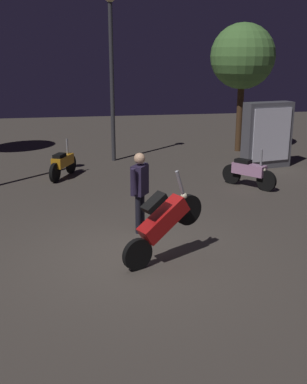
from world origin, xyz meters
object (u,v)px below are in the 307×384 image
object	(u,v)px
streetlamp_near	(111,58)
kiosk_billboard	(267,135)
motorcycle_red_foreground	(163,222)
motorcycle_orange_parked_left	(63,163)
person_rider_beside	(140,186)
motorcycle_pink_parked_right	(249,172)

from	to	relation	value
streetlamp_near	kiosk_billboard	distance (m)	5.66
motorcycle_red_foreground	motorcycle_orange_parked_left	xyz separation A→B (m)	(-1.81, 6.26, -0.31)
person_rider_beside	kiosk_billboard	xyz separation A→B (m)	(4.88, 4.99, 0.05)
motorcycle_red_foreground	kiosk_billboard	distance (m)	8.00
motorcycle_orange_parked_left	person_rider_beside	distance (m)	5.06
motorcycle_orange_parked_left	motorcycle_pink_parked_right	bearing A→B (deg)	-86.35
motorcycle_red_foreground	motorcycle_orange_parked_left	size ratio (longest dim) A/B	1.05
streetlamp_near	motorcycle_pink_parked_right	bearing A→B (deg)	-49.96
motorcycle_red_foreground	person_rider_beside	distance (m)	1.53
motorcycle_orange_parked_left	person_rider_beside	xyz separation A→B (m)	(1.62, -4.76, 0.56)
motorcycle_red_foreground	motorcycle_pink_parked_right	distance (m)	5.41
person_rider_beside	motorcycle_pink_parked_right	bearing A→B (deg)	-105.78
motorcycle_pink_parked_right	person_rider_beside	world-z (taller)	person_rider_beside
motorcycle_orange_parked_left	motorcycle_red_foreground	bearing A→B (deg)	-139.15
person_rider_beside	kiosk_billboard	distance (m)	6.98
motorcycle_pink_parked_right	kiosk_billboard	xyz separation A→B (m)	(1.43, 2.18, 0.61)
motorcycle_red_foreground	kiosk_billboard	bearing A→B (deg)	28.52
motorcycle_orange_parked_left	streetlamp_near	bearing A→B (deg)	-14.95
motorcycle_red_foreground	kiosk_billboard	world-z (taller)	kiosk_billboard
streetlamp_near	kiosk_billboard	size ratio (longest dim) A/B	2.61
person_rider_beside	streetlamp_near	bearing A→B (deg)	-55.66
motorcycle_orange_parked_left	streetlamp_near	xyz separation A→B (m)	(1.70, 2.05, 3.00)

